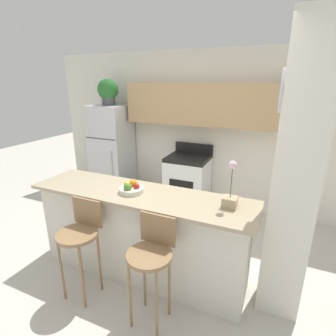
% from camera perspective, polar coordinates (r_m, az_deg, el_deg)
% --- Properties ---
extents(ground_plane, '(14.00, 14.00, 0.00)m').
position_cam_1_polar(ground_plane, '(3.23, -5.59, -21.56)').
color(ground_plane, beige).
extents(wall_back, '(5.60, 0.38, 2.55)m').
position_cam_1_polar(wall_back, '(4.34, 8.13, 10.12)').
color(wall_back, silver).
rests_on(wall_back, ground_plane).
extents(pillar_right, '(0.38, 0.34, 2.55)m').
position_cam_1_polar(pillar_right, '(2.41, 25.92, -2.51)').
color(pillar_right, silver).
rests_on(pillar_right, ground_plane).
extents(counter_bar, '(2.38, 0.62, 0.98)m').
position_cam_1_polar(counter_bar, '(2.93, -5.90, -14.09)').
color(counter_bar, silver).
rests_on(counter_bar, ground_plane).
extents(refrigerator, '(0.65, 0.63, 1.67)m').
position_cam_1_polar(refrigerator, '(4.94, -12.05, 3.50)').
color(refrigerator, silver).
rests_on(refrigerator, ground_plane).
extents(stove_range, '(0.66, 0.61, 1.07)m').
position_cam_1_polar(stove_range, '(4.40, 4.28, -3.10)').
color(stove_range, white).
rests_on(stove_range, ground_plane).
extents(bar_stool_left, '(0.39, 0.39, 0.99)m').
position_cam_1_polar(bar_stool_left, '(2.72, -18.54, -13.57)').
color(bar_stool_left, olive).
rests_on(bar_stool_left, ground_plane).
extents(bar_stool_right, '(0.39, 0.39, 0.99)m').
position_cam_1_polar(bar_stool_right, '(2.33, -3.61, -18.39)').
color(bar_stool_right, olive).
rests_on(bar_stool_right, ground_plane).
extents(potted_plant_on_fridge, '(0.36, 0.36, 0.44)m').
position_cam_1_polar(potted_plant_on_fridge, '(4.79, -12.93, 16.02)').
color(potted_plant_on_fridge, '#4C4C51').
rests_on(potted_plant_on_fridge, refrigerator).
extents(orchid_vase, '(0.13, 0.13, 0.44)m').
position_cam_1_polar(orchid_vase, '(2.42, 13.41, -5.84)').
color(orchid_vase, tan).
rests_on(orchid_vase, counter_bar).
extents(fruit_bowl, '(0.25, 0.25, 0.12)m').
position_cam_1_polar(fruit_bowl, '(2.71, -8.00, -4.39)').
color(fruit_bowl, silver).
rests_on(fruit_bowl, counter_bar).
extents(trash_bin, '(0.28, 0.28, 0.38)m').
position_cam_1_polar(trash_bin, '(4.70, -7.58, -5.38)').
color(trash_bin, black).
rests_on(trash_bin, ground_plane).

